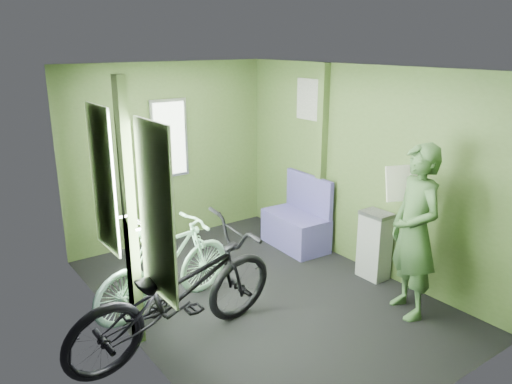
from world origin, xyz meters
The scene contains 6 objects.
room centered at (-0.04, 0.04, 1.44)m, with size 4.00×4.02×2.31m.
bicycle_black centered at (-1.12, -0.33, 0.00)m, with size 0.70×2.02×1.06m, color black.
bicycle_mint centered at (-0.92, 0.31, 0.00)m, with size 0.44×1.56×0.94m, color #9CDEB6.
passenger centered at (0.95, -1.10, 0.84)m, with size 0.60×0.74×1.67m.
waste_box centered at (1.26, -0.39, 0.38)m, with size 0.23×0.32×0.77m, color gray.
bench_seat centered at (1.15, 0.78, 0.27)m, with size 0.53×0.90×0.92m.
Camera 1 is at (-2.79, -3.73, 2.54)m, focal length 35.00 mm.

